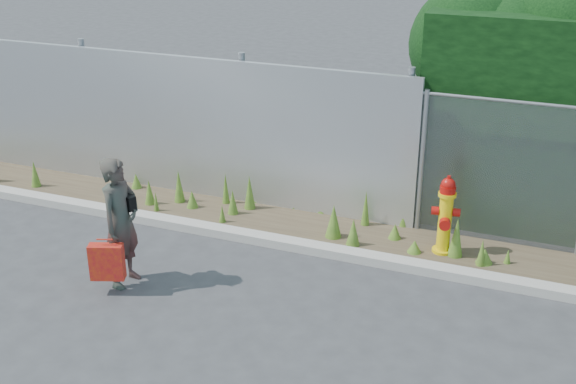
{
  "coord_description": "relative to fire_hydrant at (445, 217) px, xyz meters",
  "views": [
    {
      "loc": [
        2.73,
        -6.31,
        4.53
      ],
      "look_at": [
        -0.3,
        1.4,
        1.0
      ],
      "focal_mm": 45.0,
      "sensor_mm": 36.0,
      "label": 1
    }
  ],
  "objects": [
    {
      "name": "woman",
      "position": [
        -3.5,
        -2.2,
        0.28
      ],
      "size": [
        0.42,
        0.62,
        1.63
      ],
      "primitive_type": "imported",
      "rotation": [
        0.0,
        0.0,
        1.51
      ],
      "color": "#0D5745",
      "rests_on": "ground"
    },
    {
      "name": "black_shoulder_bag",
      "position": [
        -3.46,
        -2.08,
        0.51
      ],
      "size": [
        0.24,
        0.1,
        0.18
      ],
      "rotation": [
        0.0,
        0.0,
        -0.39
      ],
      "color": "black"
    },
    {
      "name": "curb",
      "position": [
        -1.52,
        -0.6,
        -0.48
      ],
      "size": [
        16.0,
        0.22,
        0.12
      ],
      "primitive_type": "cube",
      "color": "#ABA49A",
      "rests_on": "ground"
    },
    {
      "name": "red_tote_bag",
      "position": [
        -3.54,
        -2.5,
        -0.11
      ],
      "size": [
        0.4,
        0.15,
        0.53
      ],
      "rotation": [
        0.0,
        0.0,
        0.35
      ],
      "color": "#B40A1F"
    },
    {
      "name": "corrugated_fence",
      "position": [
        -4.76,
        0.6,
        0.57
      ],
      "size": [
        8.5,
        0.21,
        2.3
      ],
      "color": "#B3B4BA",
      "rests_on": "ground"
    },
    {
      "name": "ground",
      "position": [
        -1.52,
        -2.4,
        -0.54
      ],
      "size": [
        80.0,
        80.0,
        0.0
      ],
      "primitive_type": "plane",
      "color": "#38383A",
      "rests_on": "ground"
    },
    {
      "name": "fire_hydrant",
      "position": [
        0.0,
        0.0,
        0.0
      ],
      "size": [
        0.37,
        0.33,
        1.11
      ],
      "rotation": [
        0.0,
        0.0,
        0.16
      ],
      "color": "yellow",
      "rests_on": "ground"
    },
    {
      "name": "weed_strip",
      "position": [
        -0.99,
        0.02,
        -0.4
      ],
      "size": [
        16.0,
        1.35,
        0.55
      ],
      "color": "#4A3C2A",
      "rests_on": "ground"
    }
  ]
}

